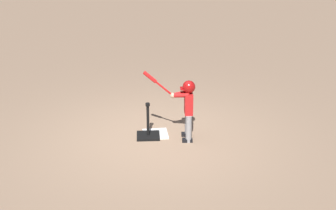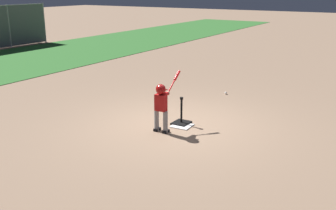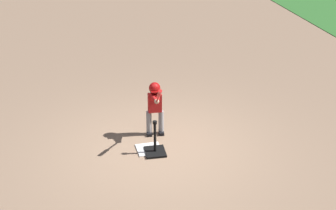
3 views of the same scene
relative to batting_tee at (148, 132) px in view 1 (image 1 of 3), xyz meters
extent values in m
plane|color=#93755B|center=(-0.11, 0.09, -0.09)|extent=(90.00, 90.00, 0.00)
cube|color=white|center=(-0.13, -0.09, -0.08)|extent=(0.47, 0.47, 0.02)
cube|color=black|center=(0.00, 0.00, -0.07)|extent=(0.40, 0.36, 0.04)
cylinder|color=black|center=(0.00, 0.00, 0.22)|extent=(0.05, 0.05, 0.55)
cylinder|color=black|center=(0.00, 0.00, 0.53)|extent=(0.08, 0.08, 0.05)
cylinder|color=gray|center=(-0.70, 0.23, 0.15)|extent=(0.11, 0.11, 0.49)
cube|color=black|center=(-0.68, 0.23, -0.06)|extent=(0.18, 0.09, 0.06)
cylinder|color=gray|center=(-0.70, 0.00, 0.15)|extent=(0.11, 0.11, 0.49)
cube|color=black|center=(-0.68, 0.00, -0.06)|extent=(0.18, 0.09, 0.06)
cube|color=red|center=(-0.70, 0.12, 0.58)|extent=(0.15, 0.26, 0.36)
sphere|color=tan|center=(-0.70, 0.12, 0.86)|extent=(0.19, 0.19, 0.19)
sphere|color=maroon|center=(-0.70, 0.12, 0.88)|extent=(0.22, 0.22, 0.22)
cube|color=maroon|center=(-0.61, 0.11, 0.85)|extent=(0.12, 0.16, 0.01)
cylinder|color=red|center=(-0.56, 0.15, 0.74)|extent=(0.30, 0.16, 0.11)
cylinder|color=red|center=(-0.56, 0.07, 0.74)|extent=(0.30, 0.15, 0.11)
sphere|color=tan|center=(-0.43, 0.11, 0.73)|extent=(0.09, 0.09, 0.09)
cylinder|color=red|center=(-0.19, 0.10, 0.93)|extent=(0.49, 0.05, 0.43)
cylinder|color=red|center=(-0.04, 0.10, 1.06)|extent=(0.24, 0.07, 0.22)
cylinder|color=black|center=(-0.44, 0.11, 0.71)|extent=(0.04, 0.05, 0.05)
camera|label=1|loc=(0.06, 7.48, 3.56)|focal=50.00mm
camera|label=2|loc=(-7.52, -4.28, 2.98)|focal=42.00mm
camera|label=3|loc=(7.19, -1.13, 4.29)|focal=50.00mm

